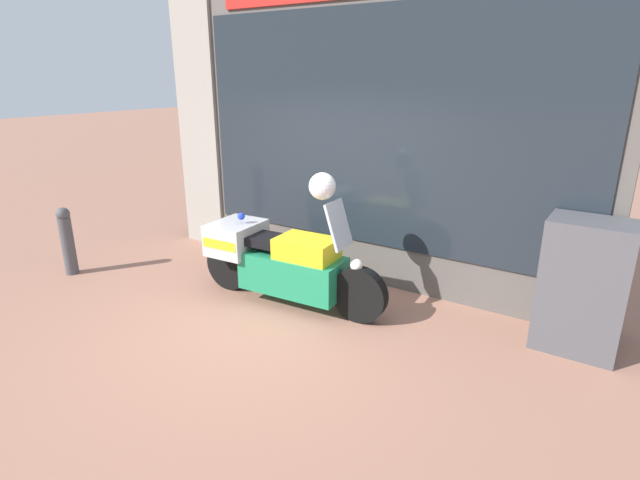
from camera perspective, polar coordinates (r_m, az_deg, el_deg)
ground_plane at (r=5.47m, az=-6.49°, el=-10.24°), size 60.00×60.00×0.00m
shop_building at (r=6.67m, az=1.67°, el=12.46°), size 6.13×0.55×3.82m
window_display at (r=6.68m, az=6.64°, el=-0.34°), size 4.91×0.30×1.99m
paramedic_motorcycle at (r=5.92m, az=-4.68°, el=-2.32°), size 2.45×0.71×1.33m
utility_cabinet at (r=5.47m, az=27.84°, el=-4.71°), size 0.77×0.55×1.33m
white_helmet at (r=5.35m, az=0.27°, el=6.17°), size 0.29×0.29×0.29m
street_bollard at (r=7.55m, az=-26.92°, el=0.02°), size 0.18×0.18×0.94m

